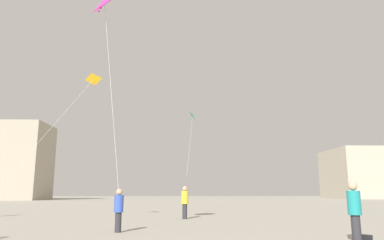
# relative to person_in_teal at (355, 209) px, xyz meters

# --- Properties ---
(person_in_teal) EXTENTS (0.40, 0.40, 1.82)m
(person_in_teal) POSITION_rel_person_in_teal_xyz_m (0.00, 0.00, 0.00)
(person_in_teal) COLOR #2D2D33
(person_in_teal) RESTS_ON ground_plane
(person_in_blue) EXTENTS (0.36, 0.36, 1.64)m
(person_in_blue) POSITION_rel_person_in_teal_xyz_m (-7.55, 3.62, -0.10)
(person_in_blue) COLOR #2D2D33
(person_in_blue) RESTS_ON ground_plane
(person_in_yellow) EXTENTS (0.41, 0.41, 1.86)m
(person_in_yellow) POSITION_rel_person_in_teal_xyz_m (-4.61, 10.59, 0.02)
(person_in_yellow) COLOR #2D2D33
(person_in_yellow) RESTS_ON ground_plane
(kite_amber_delta) EXTENTS (5.83, 4.02, 9.25)m
(kite_amber_delta) POSITION_rel_person_in_teal_xyz_m (-11.63, 16.77, 8.99)
(kite_amber_delta) COLOR yellow
(kite_emerald_diamond) EXTENTS (2.02, 16.82, 8.75)m
(kite_emerald_diamond) POSITION_rel_person_in_teal_xyz_m (-2.99, 26.59, 8.43)
(kite_emerald_diamond) COLOR green
(kite_magenta_diamond) EXTENTS (1.74, 1.74, 8.62)m
(kite_magenta_diamond) POSITION_rel_person_in_teal_xyz_m (-8.42, 3.23, 8.34)
(kite_magenta_diamond) COLOR #D12899
(building_right_hall) EXTENTS (25.21, 18.30, 12.43)m
(building_right_hall) POSITION_rel_person_in_teal_xyz_m (49.16, 79.61, 5.21)
(building_right_hall) COLOR #B2A893
(building_right_hall) RESTS_ON ground_plane
(handbag_beside_flyer) EXTENTS (0.29, 0.34, 0.24)m
(handbag_beside_flyer) POSITION_rel_person_in_teal_xyz_m (0.35, 0.10, -0.88)
(handbag_beside_flyer) COLOR black
(handbag_beside_flyer) RESTS_ON ground_plane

